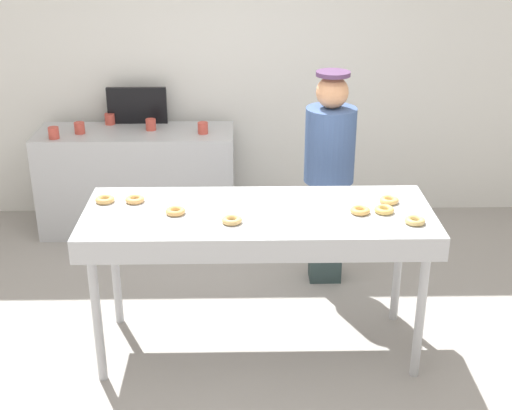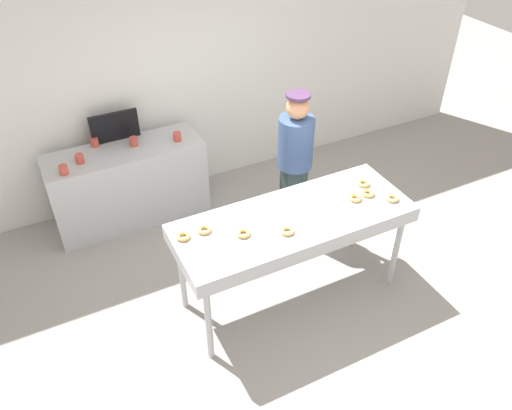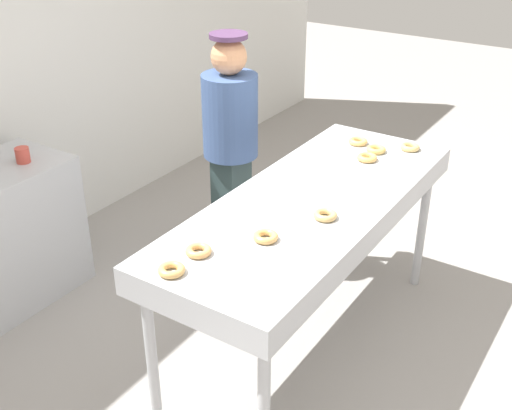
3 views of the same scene
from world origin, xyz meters
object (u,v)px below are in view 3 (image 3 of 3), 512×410
glazed_donut_1 (199,251)px  fryer_conveyor (311,211)px  glazed_donut_0 (376,149)px  paper_cup_2 (23,155)px  glazed_donut_7 (171,270)px  worker_baker (230,138)px  glazed_donut_2 (325,215)px  glazed_donut_3 (358,141)px  glazed_donut_6 (367,158)px  glazed_donut_5 (410,147)px  glazed_donut_4 (266,237)px

glazed_donut_1 → fryer_conveyor: bearing=-11.6°
glazed_donut_0 → paper_cup_2: size_ratio=1.25×
fryer_conveyor → paper_cup_2: paper_cup_2 is taller
glazed_donut_7 → worker_baker: 1.67m
glazed_donut_2 → glazed_donut_7: 0.86m
glazed_donut_0 → worker_baker: 0.97m
glazed_donut_0 → worker_baker: bearing=103.4°
glazed_donut_2 → glazed_donut_0: bearing=8.2°
glazed_donut_3 → paper_cup_2: 2.10m
fryer_conveyor → glazed_donut_6: size_ratio=17.73×
glazed_donut_5 → glazed_donut_0: bearing=133.2°
glazed_donut_0 → glazed_donut_2: size_ratio=1.00×
fryer_conveyor → glazed_donut_1: glazed_donut_1 is taller
glazed_donut_0 → fryer_conveyor: bearing=177.6°
glazed_donut_0 → glazed_donut_5: bearing=-46.8°
glazed_donut_4 → worker_baker: 1.40m
glazed_donut_3 → glazed_donut_4: (-1.32, -0.15, 0.00)m
fryer_conveyor → glazed_donut_2: 0.25m
worker_baker → paper_cup_2: worker_baker is taller
glazed_donut_6 → glazed_donut_7: bearing=172.8°
glazed_donut_0 → glazed_donut_5: 0.22m
glazed_donut_0 → worker_baker: (-0.22, 0.94, -0.05)m
glazed_donut_1 → glazed_donut_7: size_ratio=1.00×
fryer_conveyor → glazed_donut_5: size_ratio=17.73×
glazed_donut_0 → glazed_donut_4: (-1.26, 0.00, 0.00)m
fryer_conveyor → glazed_donut_7: 0.98m
glazed_donut_3 → glazed_donut_7: bearing=178.6°
worker_baker → glazed_donut_3: bearing=98.0°
glazed_donut_4 → glazed_donut_2: bearing=-21.6°
fryer_conveyor → glazed_donut_5: bearing=-11.9°
glazed_donut_2 → glazed_donut_4: same height
worker_baker → paper_cup_2: bearing=-54.3°
glazed_donut_3 → glazed_donut_5: (0.09, -0.31, 0.00)m
glazed_donut_3 → glazed_donut_7: size_ratio=1.00×
glazed_donut_3 → glazed_donut_1: bearing=178.5°
glazed_donut_4 → worker_baker: size_ratio=0.07×
glazed_donut_0 → worker_baker: size_ratio=0.07×
glazed_donut_4 → glazed_donut_7: (-0.46, 0.19, 0.00)m
paper_cup_2 → fryer_conveyor: bearing=-76.6°
fryer_conveyor → glazed_donut_7: glazed_donut_7 is taller
glazed_donut_3 → worker_baker: worker_baker is taller
glazed_donut_2 → glazed_donut_4: bearing=158.4°
glazed_donut_3 → glazed_donut_5: size_ratio=1.00×
glazed_donut_0 → glazed_donut_1: size_ratio=1.00×
glazed_donut_2 → worker_baker: size_ratio=0.07×
fryer_conveyor → glazed_donut_5: (0.91, -0.19, 0.10)m
glazed_donut_1 → glazed_donut_4: (0.27, -0.19, 0.00)m
paper_cup_2 → glazed_donut_4: bearing=-92.2°
glazed_donut_7 → paper_cup_2: (0.53, 1.64, -0.04)m
glazed_donut_4 → worker_baker: worker_baker is taller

